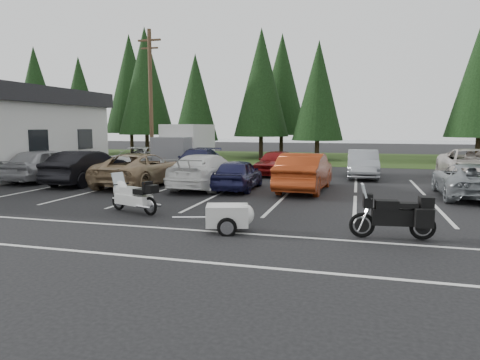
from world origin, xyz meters
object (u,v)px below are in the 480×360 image
object	(u,v)px
car_near_1	(87,167)
car_near_5	(305,172)
car_far_0	(137,159)
utility_pole	(151,97)
car_near_4	(238,174)
car_far_3	(363,164)
car_near_2	(141,169)
car_near_0	(45,164)
touring_motorcycle	(133,193)
car_far_2	(275,162)
car_near_3	(207,171)
car_far_4	(472,165)
cargo_trailer	(227,218)
box_truck	(183,146)
adventure_motorcycle	(393,211)
car_far_1	(197,161)
car_near_6	(469,180)

from	to	relation	value
car_near_1	car_near_5	world-z (taller)	car_near_5
car_far_0	utility_pole	bearing A→B (deg)	82.13
car_near_4	car_far_3	world-z (taller)	car_far_3
car_near_1	car_near_2	distance (m)	2.85
car_near_0	touring_motorcycle	size ratio (longest dim) A/B	2.13
car_near_2	car_near_5	xyz separation A→B (m)	(7.56, 0.41, 0.05)
car_near_5	car_far_2	xyz separation A→B (m)	(-2.36, 5.69, -0.11)
car_near_3	touring_motorcycle	world-z (taller)	car_near_3
car_far_4	cargo_trailer	bearing A→B (deg)	-121.80
utility_pole	touring_motorcycle	xyz separation A→B (m)	(6.34, -13.80, -4.06)
box_truck	car_far_3	xyz separation A→B (m)	(11.52, -2.39, -0.71)
car_far_3	adventure_motorcycle	xyz separation A→B (m)	(0.58, -13.11, -0.05)
car_far_4	car_near_2	bearing A→B (deg)	-157.02
car_near_1	car_near_4	world-z (taller)	car_near_1
car_near_5	car_far_4	size ratio (longest dim) A/B	0.85
box_truck	car_far_3	bearing A→B (deg)	-11.74
car_near_2	car_near_4	distance (m)	4.72
car_near_1	car_far_1	xyz separation A→B (m)	(3.53, 5.62, -0.07)
car_near_6	car_far_4	distance (m)	5.85
car_near_5	car_far_2	distance (m)	6.16
car_far_4	car_near_5	bearing A→B (deg)	-142.63
car_near_6	car_far_4	bearing A→B (deg)	-102.66
box_truck	car_near_2	xyz separation A→B (m)	(1.50, -8.48, -0.68)
box_truck	car_near_0	xyz separation A→B (m)	(-4.14, -8.13, -0.61)
car_far_3	cargo_trailer	distance (m)	14.00
car_near_4	car_near_3	bearing A→B (deg)	-7.60
box_truck	adventure_motorcycle	distance (m)	19.69
car_near_1	car_far_0	distance (m)	6.45
car_far_2	touring_motorcycle	bearing A→B (deg)	-95.36
adventure_motorcycle	cargo_trailer	bearing A→B (deg)	179.47
car_near_0	car_far_3	size ratio (longest dim) A/B	1.09
car_near_0	car_near_3	distance (m)	8.85
box_truck	car_near_1	world-z (taller)	box_truck
box_truck	car_far_3	distance (m)	11.79
car_near_6	car_far_1	bearing A→B (deg)	-19.82
car_near_3	car_near_4	bearing A→B (deg)	176.47
car_near_2	car_near_6	world-z (taller)	car_near_2
adventure_motorcycle	box_truck	bearing A→B (deg)	121.53
car_near_3	car_far_0	xyz separation A→B (m)	(-6.87, 6.19, -0.03)
car_near_6	car_far_2	size ratio (longest dim) A/B	1.14
car_far_0	adventure_motorcycle	distance (m)	19.52
car_near_3	touring_motorcycle	xyz separation A→B (m)	(-0.36, -5.92, -0.13)
car_near_0	box_truck	bearing A→B (deg)	-119.87
car_far_4	touring_motorcycle	bearing A→B (deg)	-135.03
car_far_2	adventure_motorcycle	world-z (taller)	car_far_2
car_near_1	car_far_4	xyz separation A→B (m)	(18.21, 6.17, 0.01)
box_truck	car_far_4	world-z (taller)	box_truck
car_near_2	cargo_trailer	bearing A→B (deg)	131.71
car_near_2	car_near_1	bearing A→B (deg)	3.05
utility_pole	car_far_3	distance (m)	14.21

